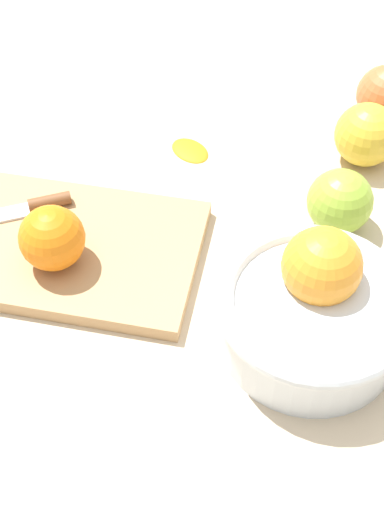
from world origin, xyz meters
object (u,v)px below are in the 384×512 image
(apple_front_left, at_px, (366,135))
(apple_mid_left, at_px, (340,201))
(bowl, at_px, (313,308))
(orange_on_board, at_px, (52,238))
(cutting_board, at_px, (73,249))
(knife, at_px, (19,210))

(apple_front_left, distance_m, apple_mid_left, 0.11)
(bowl, height_order, orange_on_board, bowl)
(apple_front_left, xyz_separation_m, apple_mid_left, (0.03, 0.11, -0.00))
(bowl, distance_m, apple_front_left, 0.27)
(cutting_board, height_order, apple_front_left, apple_front_left)
(cutting_board, distance_m, apple_front_left, 0.36)
(apple_front_left, bearing_deg, bowl, 75.77)
(knife, distance_m, apple_mid_left, 0.34)
(orange_on_board, bearing_deg, bowl, 167.48)
(apple_front_left, height_order, apple_mid_left, apple_front_left)
(cutting_board, distance_m, orange_on_board, 0.05)
(knife, height_order, apple_front_left, apple_front_left)
(bowl, height_order, apple_mid_left, bowl)
(bowl, xyz_separation_m, cutting_board, (0.24, -0.08, -0.03))
(orange_on_board, xyz_separation_m, apple_mid_left, (-0.28, -0.09, -0.01))
(cutting_board, relative_size, apple_mid_left, 3.74)
(cutting_board, distance_m, apple_mid_left, 0.28)
(bowl, bearing_deg, knife, -20.99)
(knife, distance_m, apple_front_left, 0.40)
(orange_on_board, distance_m, apple_front_left, 0.38)
(knife, xyz_separation_m, apple_front_left, (-0.37, -0.14, 0.01))
(bowl, relative_size, apple_front_left, 2.45)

